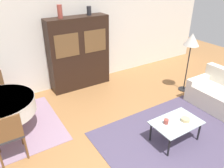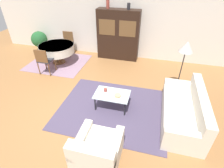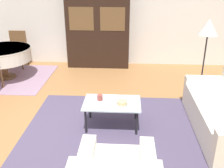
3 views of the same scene
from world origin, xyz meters
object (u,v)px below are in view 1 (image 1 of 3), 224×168
dining_table (0,107)px  floor_lamp (192,42)px  vase_short (89,11)px  display_cabinet (79,53)px  vase_tall (60,11)px  dining_chair_near (8,134)px  bowl (185,119)px  coffee_table (176,124)px  cup (166,122)px

dining_table → floor_lamp: 4.53m
dining_table → vase_short: 3.06m
vase_short → display_cabinet: bearing=-179.9°
display_cabinet → dining_table: 2.41m
vase_tall → vase_short: (0.76, 0.00, -0.04)m
display_cabinet → dining_chair_near: size_ratio=2.05×
dining_chair_near → bowl: (2.85, -1.19, -0.09)m
dining_table → bowl: 3.52m
display_cabinet → vase_short: bearing=0.1°
floor_lamp → dining_chair_near: bearing=-177.8°
coffee_table → display_cabinet: display_cabinet is taller
coffee_table → floor_lamp: bearing=36.9°
display_cabinet → dining_chair_near: (-2.14, -1.90, -0.40)m
dining_chair_near → bowl: 3.09m
vase_short → bowl: bearing=-83.5°
dining_chair_near → vase_tall: size_ratio=3.02×
display_cabinet → vase_short: 1.12m
floor_lamp → bowl: 2.25m
dining_table → floor_lamp: size_ratio=0.84×
display_cabinet → vase_tall: vase_tall is taller
cup → vase_short: bearing=89.8°
vase_short → vase_tall: bearing=180.0°
coffee_table → dining_table: dining_table is taller
dining_chair_near → vase_short: 3.46m
coffee_table → cup: size_ratio=9.96×
coffee_table → vase_short: size_ratio=4.18×
dining_table → vase_tall: bearing=30.7°
dining_chair_near → floor_lamp: 4.49m
vase_tall → display_cabinet: bearing=-0.1°
vase_tall → dining_chair_near: bearing=-132.4°
dining_chair_near → cup: 2.70m
bowl → dining_table: bearing=144.1°
dining_chair_near → floor_lamp: floor_lamp is taller
display_cabinet → vase_short: vase_short is taller
dining_table → vase_short: vase_short is taller
floor_lamp → cup: 2.44m
dining_chair_near → vase_short: size_ratio=4.28×
bowl → vase_tall: vase_tall is taller
floor_lamp → cup: bearing=-147.5°
coffee_table → dining_chair_near: (-2.69, 1.13, 0.16)m
cup → bowl: 0.39m
floor_lamp → dining_table: bearing=171.0°
dining_table → vase_short: size_ratio=6.05×
dining_chair_near → vase_short: bearing=37.3°
dining_chair_near → cup: bearing=-23.1°
dining_table → vase_tall: vase_tall is taller
floor_lamp → bowl: (-1.57, -1.36, -0.87)m
cup → bowl: cup is taller
cup → coffee_table: bearing=-19.7°
coffee_table → vase_short: 3.45m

